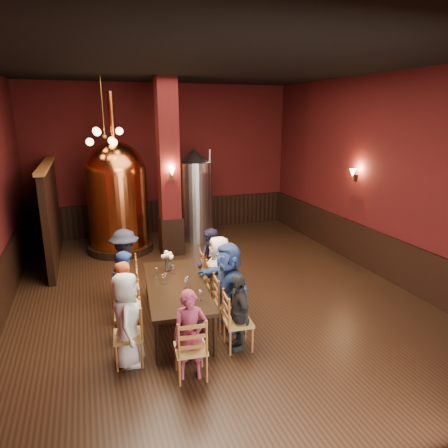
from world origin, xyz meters
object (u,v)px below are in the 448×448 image
object	(u,v)px
person_1	(127,301)
copper_kettle	(117,196)
dining_table	(176,288)
steel_vessel	(194,195)
person_0	(127,319)
rose_vase	(168,258)
person_2	(126,286)

from	to	relation	value
person_1	copper_kettle	size ratio (longest dim) A/B	0.33
dining_table	copper_kettle	xyz separation A→B (m)	(-0.58, 4.41, 0.83)
person_1	steel_vessel	world-z (taller)	steel_vessel
person_0	dining_table	bearing A→B (deg)	-35.87
person_1	rose_vase	bearing A→B (deg)	-48.54
rose_vase	dining_table	bearing A→B (deg)	-90.27
person_0	person_2	bearing A→B (deg)	4.50
steel_vessel	person_1	bearing A→B (deg)	-116.46
steel_vessel	dining_table	bearing A→B (deg)	-108.78
copper_kettle	rose_vase	world-z (taller)	copper_kettle
dining_table	person_0	xyz separation A→B (m)	(-0.94, -0.92, 0.04)
person_1	copper_kettle	distance (m)	4.75
person_1	steel_vessel	bearing A→B (deg)	-31.77
dining_table	steel_vessel	size ratio (longest dim) A/B	0.93
dining_table	person_0	world-z (taller)	person_0
person_0	copper_kettle	size ratio (longest dim) A/B	0.35
copper_kettle	rose_vase	size ratio (longest dim) A/B	10.70
person_2	person_1	bearing A→B (deg)	-177.80
person_1	dining_table	bearing A→B (deg)	-79.34
person_0	steel_vessel	size ratio (longest dim) A/B	0.54
person_2	copper_kettle	bearing A→B (deg)	4.11
person_0	person_1	size ratio (longest dim) A/B	1.05
dining_table	rose_vase	distance (m)	0.75
copper_kettle	rose_vase	bearing A→B (deg)	-81.07
steel_vessel	copper_kettle	bearing A→B (deg)	-170.84
copper_kettle	steel_vessel	bearing A→B (deg)	9.16
steel_vessel	rose_vase	world-z (taller)	steel_vessel
person_2	steel_vessel	distance (m)	5.04
person_2	rose_vase	size ratio (longest dim) A/B	3.39
person_1	person_0	bearing A→B (deg)	169.44
person_0	rose_vase	bearing A→B (deg)	-20.67
dining_table	person_1	world-z (taller)	person_1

